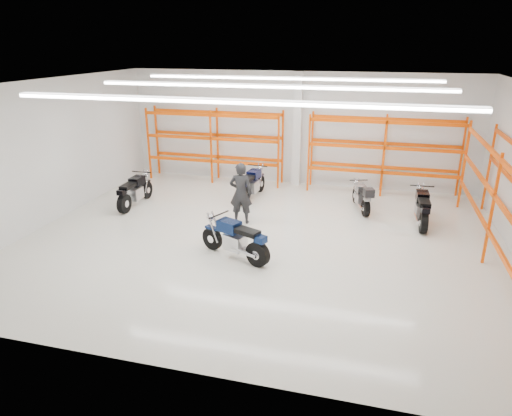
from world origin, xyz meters
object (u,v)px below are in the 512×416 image
(motorcycle_back_c, at_px, (362,197))
(motorcycle_back_d, at_px, (422,209))
(motorcycle_back_a, at_px, (134,192))
(structural_column, at_px, (297,130))
(motorcycle_main, at_px, (237,240))
(motorcycle_back_b, at_px, (251,185))
(standing_man, at_px, (241,193))

(motorcycle_back_c, bearing_deg, motorcycle_back_d, -23.04)
(motorcycle_back_a, distance_m, structural_column, 6.80)
(motorcycle_main, relative_size, motorcycle_back_a, 0.96)
(structural_column, bearing_deg, motorcycle_back_c, -42.98)
(motorcycle_main, height_order, structural_column, structural_column)
(motorcycle_back_b, bearing_deg, standing_man, -82.57)
(motorcycle_back_a, bearing_deg, standing_man, -7.25)
(motorcycle_back_d, xyz_separation_m, standing_man, (-5.65, -1.29, 0.47))
(motorcycle_back_c, relative_size, structural_column, 0.44)
(motorcycle_back_d, bearing_deg, standing_man, -167.15)
(motorcycle_back_a, xyz_separation_m, structural_column, (5.10, 4.15, 1.72))
(motorcycle_back_c, height_order, motorcycle_back_d, motorcycle_back_d)
(motorcycle_back_b, xyz_separation_m, structural_column, (1.29, 2.31, 1.71))
(motorcycle_back_b, bearing_deg, motorcycle_back_d, -10.32)
(motorcycle_main, distance_m, motorcycle_back_d, 6.31)
(motorcycle_back_b, xyz_separation_m, motorcycle_back_c, (4.06, -0.28, -0.04))
(motorcycle_back_b, xyz_separation_m, motorcycle_back_d, (5.95, -1.08, -0.01))
(motorcycle_back_a, xyz_separation_m, motorcycle_back_b, (3.82, 1.85, 0.01))
(motorcycle_back_a, height_order, structural_column, structural_column)
(motorcycle_main, xyz_separation_m, structural_column, (0.33, 7.23, 1.72))
(standing_man, bearing_deg, motorcycle_main, 97.57)
(motorcycle_back_c, height_order, structural_column, structural_column)
(structural_column, bearing_deg, motorcycle_back_d, -36.00)
(motorcycle_back_a, distance_m, motorcycle_back_d, 9.80)
(motorcycle_back_b, height_order, structural_column, structural_column)
(motorcycle_main, xyz_separation_m, motorcycle_back_c, (3.11, 4.65, -0.04))
(motorcycle_back_d, distance_m, standing_man, 5.81)
(motorcycle_back_b, relative_size, standing_man, 1.16)
(motorcycle_main, xyz_separation_m, standing_man, (-0.65, 2.55, 0.47))
(motorcycle_back_a, xyz_separation_m, motorcycle_back_c, (7.88, 1.57, -0.03))
(motorcycle_back_d, height_order, standing_man, standing_man)
(standing_man, bearing_deg, motorcycle_back_b, -89.17)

